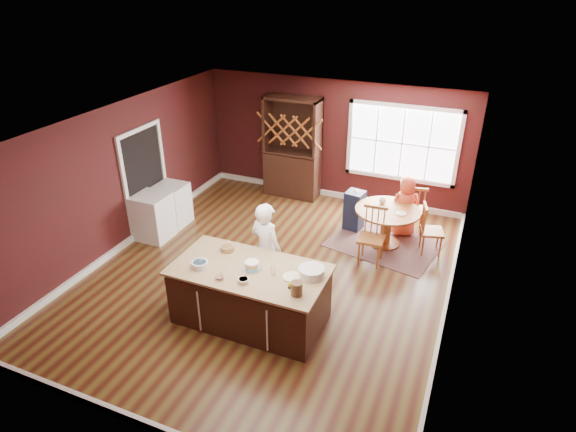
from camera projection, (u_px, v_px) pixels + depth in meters
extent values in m
plane|color=brown|center=(270.00, 273.00, 8.49)|extent=(7.00, 7.00, 0.00)
plane|color=white|center=(267.00, 125.00, 7.24)|extent=(7.00, 7.00, 0.00)
plane|color=#3F0F13|center=(334.00, 141.00, 10.73)|extent=(6.00, 0.00, 6.00)
plane|color=#3F0F13|center=(128.00, 342.00, 5.01)|extent=(6.00, 0.00, 6.00)
plane|color=#3F0F13|center=(122.00, 177.00, 8.89)|extent=(0.00, 7.00, 7.00)
plane|color=#3F0F13|center=(460.00, 241.00, 6.84)|extent=(0.00, 7.00, 7.00)
cube|color=black|center=(250.00, 297.00, 7.21)|extent=(2.20, 1.11, 0.83)
cube|color=tan|center=(249.00, 270.00, 6.99)|extent=(2.28, 1.19, 0.04)
cylinder|color=brown|center=(384.00, 243.00, 9.38)|extent=(0.57, 0.57, 0.04)
cylinder|color=brown|center=(386.00, 228.00, 9.23)|extent=(0.20, 0.20, 0.67)
cylinder|color=brown|center=(388.00, 210.00, 9.05)|extent=(1.23, 1.23, 0.04)
imported|color=white|center=(266.00, 250.00, 7.64)|extent=(0.68, 0.54, 1.63)
cylinder|color=silver|center=(200.00, 264.00, 6.99)|extent=(0.24, 0.24, 0.09)
cylinder|color=brown|center=(227.00, 248.00, 7.41)|extent=(0.22, 0.22, 0.08)
cylinder|color=white|center=(220.00, 278.00, 6.74)|extent=(0.13, 0.13, 0.05)
cylinder|color=beige|center=(243.00, 281.00, 6.67)|extent=(0.16, 0.16, 0.06)
cylinder|color=silver|center=(273.00, 270.00, 6.81)|extent=(0.08, 0.08, 0.15)
cylinder|color=#FFE7B3|center=(291.00, 277.00, 6.78)|extent=(0.26, 0.26, 0.02)
cylinder|color=white|center=(311.00, 272.00, 6.79)|extent=(0.37, 0.37, 0.13)
cylinder|color=#472E1D|center=(297.00, 289.00, 6.39)|extent=(0.16, 0.16, 0.19)
cube|color=brown|center=(384.00, 243.00, 9.39)|extent=(2.26, 1.91, 0.01)
imported|color=#DA5235|center=(405.00, 206.00, 9.45)|extent=(0.72, 0.61, 1.25)
cylinder|color=beige|center=(401.00, 213.00, 8.88)|extent=(0.20, 0.20, 0.02)
imported|color=beige|center=(382.00, 201.00, 9.24)|extent=(0.14, 0.14, 0.10)
cube|color=black|center=(292.00, 148.00, 10.90)|extent=(1.26, 0.53, 2.31)
cube|color=white|center=(153.00, 217.00, 9.41)|extent=(0.63, 0.61, 0.92)
cube|color=white|center=(172.00, 204.00, 9.95)|extent=(0.60, 0.58, 0.87)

